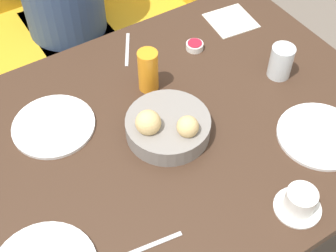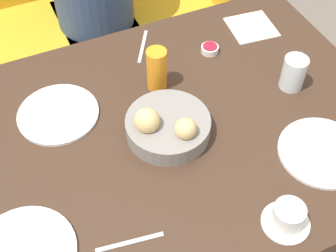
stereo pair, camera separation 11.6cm
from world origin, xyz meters
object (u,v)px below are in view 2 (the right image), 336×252
at_px(water_tumbler, 293,73).
at_px(plate_far_center, 58,114).
at_px(plate_near_right, 322,152).
at_px(knife_silver, 143,46).
at_px(couch, 67,29).
at_px(jam_bowl_berry, 210,49).
at_px(napkin, 251,27).
at_px(bread_basket, 167,126).
at_px(seated_person, 95,5).
at_px(coffee_cup, 288,217).
at_px(fork_silver, 130,242).
at_px(juice_glass, 157,69).

bearing_deg(water_tumbler, plate_far_center, 165.72).
height_order(plate_near_right, knife_silver, plate_near_right).
relative_size(plate_near_right, water_tumbler, 2.26).
bearing_deg(water_tumbler, couch, 113.47).
bearing_deg(plate_far_center, couch, 76.25).
height_order(water_tumbler, jam_bowl_berry, water_tumbler).
relative_size(couch, napkin, 9.51).
distance_m(couch, jam_bowl_berry, 0.98).
relative_size(couch, bread_basket, 6.68).
distance_m(couch, seated_person, 0.28).
height_order(coffee_cup, jam_bowl_berry, coffee_cup).
distance_m(seated_person, coffee_cup, 1.34).
relative_size(seated_person, fork_silver, 7.41).
bearing_deg(plate_near_right, plate_far_center, 145.14).
bearing_deg(plate_near_right, water_tumbler, 75.23).
xyz_separation_m(seated_person, knife_silver, (0.01, -0.56, 0.20)).
relative_size(plate_far_center, juice_glass, 1.73).
relative_size(jam_bowl_berry, knife_silver, 0.39).
bearing_deg(plate_far_center, water_tumbler, -14.28).
relative_size(couch, coffee_cup, 13.29).
distance_m(water_tumbler, fork_silver, 0.71).
bearing_deg(seated_person, fork_silver, -103.51).
relative_size(plate_near_right, plate_far_center, 1.02).
relative_size(bread_basket, napkin, 1.42).
bearing_deg(coffee_cup, seated_person, 93.17).
height_order(bread_basket, juice_glass, juice_glass).
bearing_deg(bread_basket, napkin, 34.38).
bearing_deg(water_tumbler, napkin, 82.56).
bearing_deg(fork_silver, bread_basket, 50.94).
bearing_deg(jam_bowl_berry, plate_far_center, -172.72).
distance_m(couch, water_tumbler, 1.25).
height_order(seated_person, knife_silver, seated_person).
xyz_separation_m(seated_person, bread_basket, (-0.07, -0.94, 0.23)).
relative_size(bread_basket, jam_bowl_berry, 4.12).
relative_size(water_tumbler, napkin, 0.64).
bearing_deg(napkin, jam_bowl_berry, -164.37).
xyz_separation_m(water_tumbler, jam_bowl_berry, (-0.15, 0.24, -0.04)).
height_order(jam_bowl_berry, fork_silver, jam_bowl_berry).
bearing_deg(bread_basket, fork_silver, -129.06).
distance_m(plate_near_right, water_tumbler, 0.27).
xyz_separation_m(coffee_cup, fork_silver, (-0.36, 0.11, -0.03)).
bearing_deg(napkin, plate_near_right, -100.88).
distance_m(coffee_cup, knife_silver, 0.76).
distance_m(seated_person, plate_far_center, 0.84).
bearing_deg(knife_silver, plate_far_center, -151.73).
bearing_deg(seated_person, coffee_cup, -86.83).
relative_size(juice_glass, napkin, 0.82).
bearing_deg(bread_basket, couch, 92.11).
bearing_deg(juice_glass, coffee_cup, -80.29).
xyz_separation_m(couch, bread_basket, (0.04, -1.10, 0.43)).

